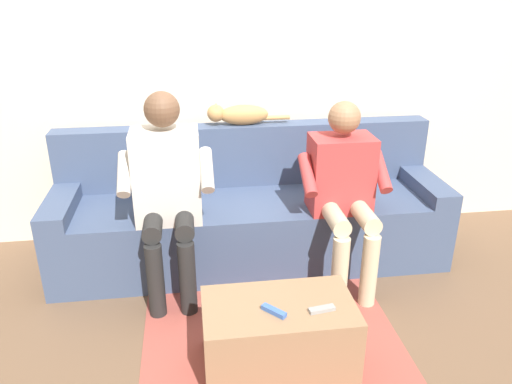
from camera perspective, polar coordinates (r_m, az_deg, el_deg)
ground_plane at (r=2.99m, az=1.18°, el=-14.13°), size 8.00×8.00×0.00m
back_wall at (r=3.60m, az=-1.71°, el=14.73°), size 5.73×0.06×2.57m
couch at (r=3.44m, az=-0.68°, el=-2.67°), size 2.60×0.74×0.89m
coffee_table at (r=2.58m, az=2.58°, el=-16.00°), size 0.74×0.43×0.36m
person_left_seated at (r=3.09m, az=9.94°, el=0.87°), size 0.53×0.57×1.15m
person_right_seated at (r=2.96m, az=-10.13°, el=0.86°), size 0.54×0.51×1.24m
cat_on_backrest at (r=3.44m, az=-2.04°, el=8.84°), size 0.57×0.12×0.15m
remote_blue at (r=2.41m, az=2.04°, el=-13.42°), size 0.11×0.12×0.02m
remote_gray at (r=2.45m, az=7.53°, el=-13.12°), size 0.13×0.06×0.02m
floor_rug at (r=2.81m, az=1.96°, el=-16.97°), size 1.39×1.54×0.01m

